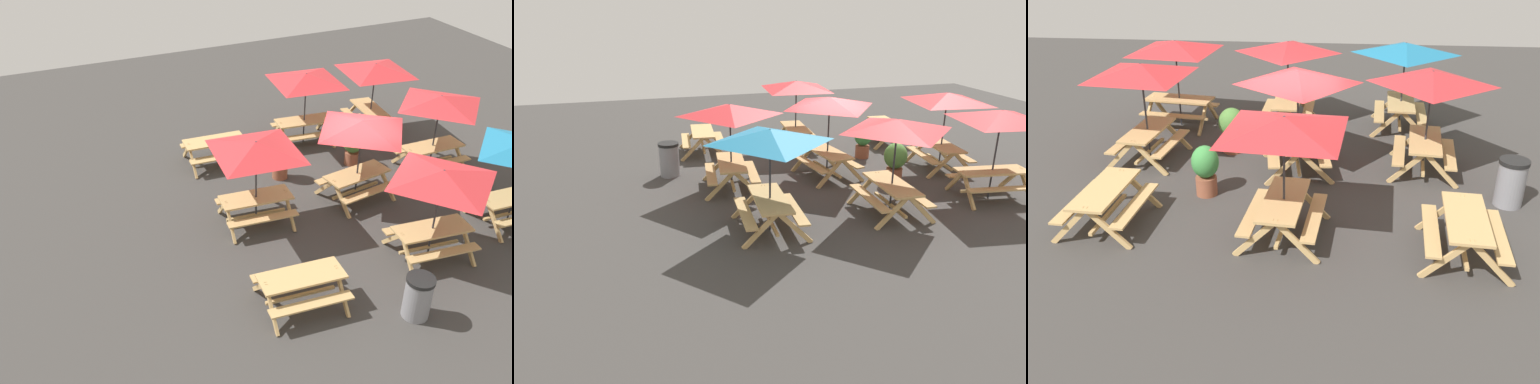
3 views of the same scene
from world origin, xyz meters
TOP-DOWN VIEW (x-y plane):
  - ground_plane at (0.00, 0.00)m, footprint 27.01×27.01m
  - picnic_table_0 at (3.30, 3.30)m, footprint 1.91×1.67m
  - picnic_table_1 at (-2.98, 2.78)m, footprint 2.13×2.13m
  - picnic_table_2 at (2.93, 0.20)m, footprint 2.82×2.82m
  - picnic_table_3 at (-2.71, -3.16)m, footprint 2.80×2.80m
  - picnic_table_4 at (-0.29, -3.29)m, footprint 2.81×2.81m
  - picnic_table_5 at (-2.88, -0.23)m, footprint 2.05×2.05m
  - picnic_table_6 at (2.79, -3.13)m, footprint 1.88×1.62m
  - picnic_table_7 at (-0.22, 3.07)m, footprint 2.22×2.22m
  - picnic_table_8 at (-0.01, 0.23)m, footprint 2.26×2.26m
  - trash_bin_gray at (1.30, 4.57)m, footprint 0.59×0.59m
  - potted_plant_0 at (-0.93, -1.41)m, footprint 0.64×0.64m
  - potted_plant_1 at (1.39, -1.56)m, footprint 0.57×0.57m

SIDE VIEW (x-z plane):
  - ground_plane at x=0.00m, z-range 0.00..0.00m
  - trash_bin_gray at x=1.30m, z-range 0.00..0.98m
  - picnic_table_0 at x=3.30m, z-range 0.16..0.97m
  - picnic_table_6 at x=2.79m, z-range 0.16..0.97m
  - potted_plant_1 at x=1.39m, z-range 0.06..1.14m
  - potted_plant_0 at x=-0.93m, z-range 0.08..1.19m
  - picnic_table_1 at x=-2.98m, z-range 0.82..3.16m
  - picnic_table_2 at x=2.93m, z-range 0.82..3.16m
  - picnic_table_3 at x=-2.71m, z-range 0.82..3.16m
  - picnic_table_4 at x=-0.29m, z-range 0.82..3.16m
  - picnic_table_5 at x=-2.88m, z-range 0.82..3.16m
  - picnic_table_7 at x=-0.22m, z-range 0.82..3.16m
  - picnic_table_8 at x=-0.01m, z-range 0.82..3.16m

